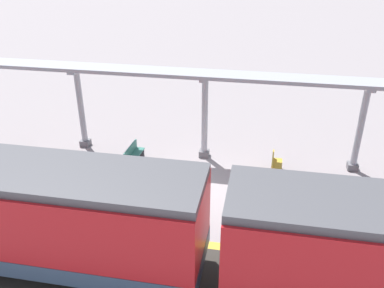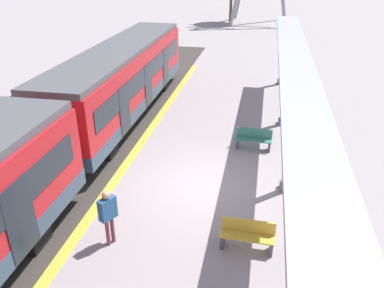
{
  "view_description": "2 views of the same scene",
  "coord_description": "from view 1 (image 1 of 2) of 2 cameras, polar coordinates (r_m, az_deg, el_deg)",
  "views": [
    {
      "loc": [
        -13.65,
        -2.31,
        9.12
      ],
      "look_at": [
        0.07,
        0.26,
        2.04
      ],
      "focal_mm": 38.12,
      "sensor_mm": 36.0,
      "label": 1
    },
    {
      "loc": [
        1.85,
        -11.73,
        7.48
      ],
      "look_at": [
        -0.4,
        0.1,
        1.53
      ],
      "focal_mm": 36.57,
      "sensor_mm": 36.0,
      "label": 2
    }
  ],
  "objects": [
    {
      "name": "ground_plane",
      "position": [
        16.58,
        0.84,
        -6.5
      ],
      "size": [
        176.0,
        176.0,
        0.0
      ],
      "primitive_type": "plane",
      "color": "gray"
    },
    {
      "name": "bench_near_end",
      "position": [
        17.69,
        11.53,
        -3.09
      ],
      "size": [
        1.52,
        0.5,
        0.86
      ],
      "color": "gold",
      "rests_on": "ground"
    },
    {
      "name": "tactile_edge_strip",
      "position": [
        14.07,
        -1.44,
        -13.49
      ],
      "size": [
        0.36,
        31.85,
        0.01
      ],
      "primitive_type": "cube",
      "color": "gold",
      "rests_on": "ground"
    },
    {
      "name": "canopy_pillar_third",
      "position": [
        18.21,
        1.78,
        3.72
      ],
      "size": [
        1.1,
        0.44,
        3.86
      ],
      "color": "slate",
      "rests_on": "ground"
    },
    {
      "name": "canopy_pillar_second",
      "position": [
        18.49,
        22.46,
        1.95
      ],
      "size": [
        1.1,
        0.44,
        3.86
      ],
      "color": "slate",
      "rests_on": "ground"
    },
    {
      "name": "trackbed",
      "position": [
        12.8,
        -3.17,
        -18.56
      ],
      "size": [
        3.2,
        43.85,
        0.01
      ],
      "primitive_type": "cube",
      "color": "#38332D",
      "rests_on": "ground"
    },
    {
      "name": "canopy_beam",
      "position": [
        17.5,
        2.64,
        9.65
      ],
      "size": [
        1.2,
        26.0,
        0.16
      ],
      "primitive_type": "cube",
      "color": "#A8AAB2",
      "rests_on": "canopy_pillar_nearest"
    },
    {
      "name": "passenger_waiting_near_edge",
      "position": [
        14.15,
        13.87,
        -8.58
      ],
      "size": [
        0.44,
        0.55,
        1.75
      ],
      "color": "brown",
      "rests_on": "ground"
    },
    {
      "name": "canopy_pillar_fourth",
      "position": [
        19.91,
        -15.27,
        4.82
      ],
      "size": [
        1.1,
        0.44,
        3.86
      ],
      "color": "slate",
      "rests_on": "ground"
    },
    {
      "name": "bench_far_end",
      "position": [
        18.42,
        -8.23,
        -1.52
      ],
      "size": [
        1.52,
        0.5,
        0.86
      ],
      "color": "#36796B",
      "rests_on": "ground"
    }
  ]
}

